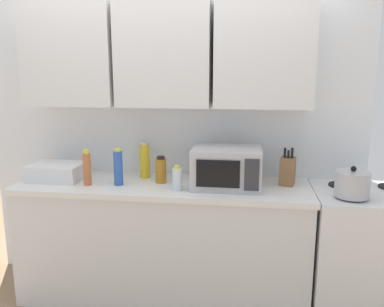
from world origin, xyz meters
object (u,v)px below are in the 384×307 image
stove_range (366,254)px  bottle_yellow_mustard (145,160)px  knife_block (287,171)px  bottle_blue_cleaner (118,168)px  microwave (227,168)px  dish_rack (57,172)px  kettle (352,184)px  bottle_spice_jar (87,168)px  bottle_amber_vinegar (161,170)px  bottle_clear_tall (177,179)px

stove_range → bottle_yellow_mustard: 1.73m
knife_block → bottle_blue_cleaner: (-1.20, -0.18, 0.02)m
microwave → dish_rack: 1.28m
kettle → bottle_spice_jar: bearing=178.5°
bottle_amber_vinegar → bottle_blue_cleaner: bottle_blue_cleaner is taller
bottle_spice_jar → bottle_amber_vinegar: bearing=14.9°
bottle_amber_vinegar → bottle_blue_cleaner: bearing=-160.8°
knife_block → bottle_clear_tall: knife_block is taller
microwave → knife_block: microwave is taller
stove_range → kettle: bearing=-140.5°
bottle_amber_vinegar → microwave: bearing=-4.6°
knife_block → bottle_clear_tall: size_ratio=1.55×
bottle_clear_tall → bottle_yellow_mustard: bearing=135.8°
kettle → bottle_spice_jar: size_ratio=0.84×
microwave → bottle_amber_vinegar: size_ratio=2.43×
bottle_yellow_mustard → bottle_amber_vinegar: bearing=-39.8°
dish_rack → bottle_clear_tall: size_ratio=2.16×
knife_block → bottle_clear_tall: (-0.76, -0.24, -0.02)m
kettle → bottle_amber_vinegar: bearing=171.9°
kettle → bottle_blue_cleaner: bearing=177.0°
kettle → stove_range: bearing=39.5°
knife_block → bottle_spice_jar: (-1.42, -0.21, 0.02)m
bottle_spice_jar → bottle_yellow_mustard: size_ratio=0.95×
stove_range → microwave: 1.15m
bottle_spice_jar → dish_rack: bearing=158.6°
dish_rack → bottle_yellow_mustard: bottle_yellow_mustard is taller
microwave → bottle_yellow_mustard: microwave is taller
stove_range → microwave: (-0.98, 0.00, 0.59)m
bottle_amber_vinegar → knife_block: bearing=4.8°
knife_block → bottle_clear_tall: 0.80m
microwave → bottle_spice_jar: 1.00m
microwave → bottle_amber_vinegar: (-0.48, 0.04, -0.05)m
stove_range → bottle_spice_jar: 2.06m
bottle_clear_tall → bottle_blue_cleaner: 0.45m
dish_rack → bottle_amber_vinegar: 0.80m
knife_block → bottle_amber_vinegar: knife_block is taller
kettle → bottle_blue_cleaner: 1.59m
bottle_blue_cleaner → kettle: bearing=-3.0°
bottle_amber_vinegar → bottle_spice_jar: bearing=-165.1°
dish_rack → knife_block: bearing=3.4°
bottle_spice_jar → bottle_clear_tall: size_ratio=1.48×
bottle_spice_jar → bottle_yellow_mustard: bottle_yellow_mustard is taller
kettle → knife_block: knife_block is taller
dish_rack → bottle_blue_cleaner: 0.52m
microwave → dish_rack: size_ratio=1.26×
stove_range → bottle_yellow_mustard: bottle_yellow_mustard is taller
dish_rack → bottle_amber_vinegar: size_ratio=1.92×
kettle → knife_block: size_ratio=0.80×
dish_rack → bottle_amber_vinegar: bottle_amber_vinegar is taller
stove_range → microwave: microwave is taller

